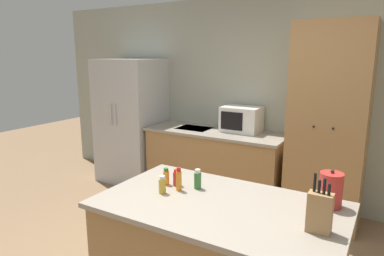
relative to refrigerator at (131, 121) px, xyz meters
The scene contains 12 objects.
wall_back 2.15m from the refrigerator, 10.59° to the left, with size 7.20×0.06×2.60m.
refrigerator is the anchor object (origin of this frame).
back_counter 1.46m from the refrigerator, ahead, with size 1.83×0.69×0.91m.
pantry_cabinet 2.76m from the refrigerator, ahead, with size 0.78×0.64×2.22m.
microwave 1.71m from the refrigerator, ahead, with size 0.48×0.36×0.32m.
knife_block 3.66m from the refrigerator, 33.31° to the right, with size 0.13×0.08×0.33m.
spice_bottle_tall_dark 2.72m from the refrigerator, 42.34° to the right, with size 0.06×0.06×0.12m.
spice_bottle_short_red 2.84m from the refrigerator, 45.03° to the right, with size 0.05×0.05×0.13m.
spice_bottle_amber_oil 2.82m from the refrigerator, 42.52° to the right, with size 0.04×0.04×0.17m.
spice_bottle_green_herb 2.82m from the refrigerator, 39.67° to the right, with size 0.05×0.05×0.15m.
spice_bottle_pale_salt 2.68m from the refrigerator, 43.85° to the right, with size 0.05×0.05×0.13m.
kettle 3.46m from the refrigerator, 28.15° to the right, with size 0.15×0.15×0.25m.
Camera 1 is at (1.25, -1.90, 1.87)m, focal length 32.00 mm.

